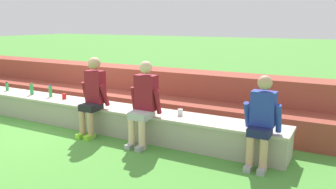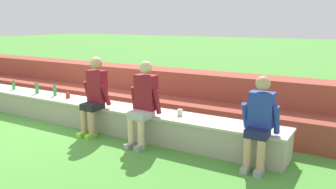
# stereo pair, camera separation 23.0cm
# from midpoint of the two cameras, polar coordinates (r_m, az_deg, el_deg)

# --- Properties ---
(ground_plane) EXTENTS (80.00, 80.00, 0.00)m
(ground_plane) POSITION_cam_midpoint_polar(r_m,az_deg,el_deg) (7.20, -17.19, -4.83)
(ground_plane) COLOR #4C9338
(stone_seating_wall) EXTENTS (8.92, 0.64, 0.48)m
(stone_seating_wall) POSITION_cam_midpoint_polar(r_m,az_deg,el_deg) (7.32, -15.59, -2.34)
(stone_seating_wall) COLOR #A8A08E
(stone_seating_wall) RESTS_ON ground
(brick_bleachers) EXTENTS (10.53, 1.37, 0.99)m
(brick_bleachers) POSITION_cam_midpoint_polar(r_m,az_deg,el_deg) (8.29, -8.62, 0.74)
(brick_bleachers) COLOR #953F2F
(brick_bleachers) RESTS_ON ground
(person_far_left) EXTENTS (0.52, 0.55, 1.42)m
(person_far_left) POSITION_cam_midpoint_polar(r_m,az_deg,el_deg) (6.26, -11.24, 0.12)
(person_far_left) COLOR tan
(person_far_left) RESTS_ON ground
(person_left_of_center) EXTENTS (0.54, 0.56, 1.41)m
(person_left_of_center) POSITION_cam_midpoint_polar(r_m,az_deg,el_deg) (5.61, -3.00, -1.16)
(person_left_of_center) COLOR beige
(person_left_of_center) RESTS_ON ground
(person_center) EXTENTS (0.52, 0.51, 1.31)m
(person_center) POSITION_cam_midpoint_polar(r_m,az_deg,el_deg) (4.89, 16.42, -4.24)
(person_center) COLOR tan
(person_center) RESTS_ON ground
(water_bottle_center_gap) EXTENTS (0.08, 0.08, 0.26)m
(water_bottle_center_gap) POSITION_cam_midpoint_polar(r_m,az_deg,el_deg) (7.95, -20.42, 1.06)
(water_bottle_center_gap) COLOR green
(water_bottle_center_gap) RESTS_ON stone_seating_wall
(water_bottle_near_right) EXTENTS (0.07, 0.07, 0.25)m
(water_bottle_near_right) POSITION_cam_midpoint_polar(r_m,az_deg,el_deg) (7.57, -17.68, 0.67)
(water_bottle_near_right) COLOR green
(water_bottle_near_right) RESTS_ON stone_seating_wall
(water_bottle_mid_right) EXTENTS (0.07, 0.07, 0.20)m
(water_bottle_mid_right) POSITION_cam_midpoint_polar(r_m,az_deg,el_deg) (8.63, -23.82, 1.41)
(water_bottle_mid_right) COLOR green
(water_bottle_mid_right) RESTS_ON stone_seating_wall
(water_bottle_near_left) EXTENTS (0.06, 0.06, 0.26)m
(water_bottle_near_left) POSITION_cam_midpoint_polar(r_m,az_deg,el_deg) (6.80, -11.30, -0.20)
(water_bottle_near_left) COLOR silver
(water_bottle_near_left) RESTS_ON stone_seating_wall
(plastic_cup_right_end) EXTENTS (0.08, 0.08, 0.11)m
(plastic_cup_right_end) POSITION_cam_midpoint_polar(r_m,az_deg,el_deg) (7.27, -15.59, -0.17)
(plastic_cup_right_end) COLOR red
(plastic_cup_right_end) RESTS_ON stone_seating_wall
(plastic_cup_left_end) EXTENTS (0.09, 0.09, 0.11)m
(plastic_cup_left_end) POSITION_cam_midpoint_polar(r_m,az_deg,el_deg) (5.72, 3.19, -3.01)
(plastic_cup_left_end) COLOR white
(plastic_cup_left_end) RESTS_ON stone_seating_wall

